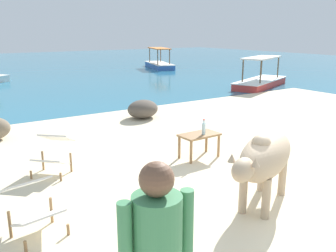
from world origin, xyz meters
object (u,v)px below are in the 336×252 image
Objects in this scene: cow at (265,157)px; boat_blue at (159,64)px; low_bench_table at (199,138)px; deck_chair_far at (32,202)px; bottle at (204,128)px; boat_red at (260,81)px; deck_chair_near at (54,151)px.

boat_blue is (9.24, 17.40, -0.46)m from cow.
low_bench_table is at bearing -129.17° from cow.
bottle is at bearing 95.36° from deck_chair_far.
boat_red is (7.98, 5.83, -0.14)m from low_bench_table.
boat_blue reaches higher than deck_chair_far.
bottle is 2.72m from deck_chair_near.
cow reaches higher than deck_chair_far.
boat_red is (10.51, 5.05, -0.13)m from deck_chair_near.
cow is 2.04× the size of deck_chair_near.
deck_chair_far is (-3.34, -1.02, -0.00)m from low_bench_table.
low_bench_table is 0.22m from bottle.
boat_blue reaches higher than cow.
deck_chair_near and deck_chair_far have the same top height.
deck_chair_far is at bearing -164.43° from bottle.
deck_chair_far reaches higher than low_bench_table.
boat_red is (7.93, 5.90, -0.34)m from bottle.
bottle is 0.08× the size of boat_red.
cow is 0.49× the size of boat_red.
boat_red reaches higher than bottle.
deck_chair_near is 0.24× the size of boat_blue.
low_bench_table is 0.20× the size of boat_blue.
cow is 3.05m from deck_chair_far.
boat_red reaches higher than low_bench_table.
cow is 19.70m from boat_blue.
deck_chair_far is at bearing 8.93° from boat_red.
boat_red reaches higher than deck_chair_far.
boat_red reaches higher than deck_chair_near.
cow is 2.43× the size of low_bench_table.
bottle is at bearing 14.42° from boat_red.
boat_blue is at bearing -116.88° from boat_red.
low_bench_table is at bearing 122.17° from bottle.
boat_red is at bearing -167.36° from boat_blue.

